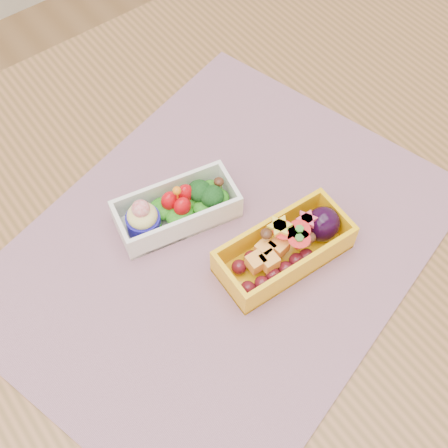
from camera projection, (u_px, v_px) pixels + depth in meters
ground at (225, 391)px, 1.39m from camera, size 3.00×3.00×0.00m
table at (225, 251)px, 0.84m from camera, size 1.20×0.80×0.75m
placemat at (222, 247)px, 0.73m from camera, size 0.63×0.54×0.00m
bento_white at (176, 209)px, 0.73m from camera, size 0.16×0.09×0.06m
bento_yellow at (287, 247)px, 0.70m from camera, size 0.16×0.08×0.05m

